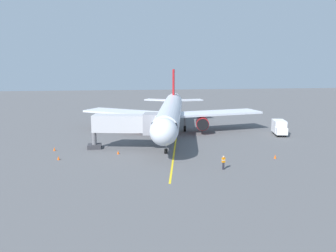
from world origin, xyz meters
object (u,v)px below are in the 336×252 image
(ground_crew_marshaller, at_px, (223,162))
(safety_cone_nose_right, at_px, (54,149))
(tug_portside, at_px, (102,128))
(safety_cone_wing_port, at_px, (275,156))
(airplane, at_px, (170,112))
(box_truck_near_nose, at_px, (279,127))
(jet_bridge, at_px, (131,124))
(safety_cone_wing_starboard, at_px, (58,158))
(safety_cone_nose_left, at_px, (118,152))

(ground_crew_marshaller, bearing_deg, safety_cone_nose_right, -29.01)
(tug_portside, distance_m, safety_cone_wing_port, 32.98)
(airplane, xyz_separation_m, ground_crew_marshaller, (-3.26, 21.83, -3.12))
(safety_cone_nose_right, bearing_deg, box_truck_near_nose, -170.73)
(airplane, height_order, jet_bridge, airplane)
(ground_crew_marshaller, relative_size, safety_cone_wing_starboard, 3.11)
(airplane, bearing_deg, safety_cone_wing_starboard, 40.63)
(ground_crew_marshaller, bearing_deg, tug_portside, -58.95)
(safety_cone_nose_right, distance_m, safety_cone_wing_port, 31.49)
(airplane, height_order, box_truck_near_nose, airplane)
(tug_portside, bearing_deg, safety_cone_nose_left, 100.27)
(box_truck_near_nose, distance_m, safety_cone_wing_port, 16.57)
(jet_bridge, xyz_separation_m, safety_cone_wing_starboard, (9.81, 4.73, -3.49))
(safety_cone_wing_port, bearing_deg, safety_cone_nose_left, -14.00)
(tug_portside, height_order, safety_cone_nose_right, tug_portside)
(jet_bridge, relative_size, safety_cone_wing_starboard, 20.93)
(tug_portside, bearing_deg, airplane, 160.80)
(safety_cone_nose_right, relative_size, safety_cone_wing_starboard, 1.00)
(jet_bridge, bearing_deg, tug_portside, -70.59)
(safety_cone_nose_right, bearing_deg, airplane, -152.68)
(airplane, bearing_deg, safety_cone_nose_right, 27.32)
(ground_crew_marshaller, bearing_deg, safety_cone_nose_left, -35.34)
(jet_bridge, xyz_separation_m, ground_crew_marshaller, (-10.69, 11.78, -2.88))
(box_truck_near_nose, relative_size, safety_cone_wing_starboard, 8.95)
(safety_cone_wing_starboard, bearing_deg, airplane, -139.37)
(ground_crew_marshaller, bearing_deg, safety_cone_wing_starboard, -18.98)
(jet_bridge, height_order, safety_cone_wing_starboard, jet_bridge)
(safety_cone_nose_left, relative_size, safety_cone_nose_right, 1.00)
(jet_bridge, relative_size, safety_cone_wing_port, 20.93)
(tug_portside, relative_size, safety_cone_wing_port, 4.91)
(tug_portside, distance_m, safety_cone_wing_starboard, 19.72)
(safety_cone_nose_left, xyz_separation_m, safety_cone_wing_port, (-21.03, 5.24, 0.00))
(airplane, xyz_separation_m, jet_bridge, (7.42, 10.05, -0.24))
(jet_bridge, bearing_deg, safety_cone_wing_port, 157.09)
(airplane, height_order, safety_cone_nose_right, airplane)
(airplane, distance_m, tug_portside, 13.64)
(ground_crew_marshaller, height_order, box_truck_near_nose, box_truck_near_nose)
(ground_crew_marshaller, height_order, safety_cone_nose_left, ground_crew_marshaller)
(jet_bridge, distance_m, safety_cone_wing_starboard, 11.43)
(ground_crew_marshaller, height_order, safety_cone_wing_port, ground_crew_marshaller)
(airplane, distance_m, safety_cone_wing_starboard, 23.01)
(jet_bridge, height_order, ground_crew_marshaller, jet_bridge)
(ground_crew_marshaller, xyz_separation_m, safety_cone_nose_right, (21.95, -12.17, -0.61))
(tug_portside, bearing_deg, safety_cone_wing_starboard, 76.11)
(box_truck_near_nose, bearing_deg, safety_cone_nose_right, 9.27)
(safety_cone_nose_right, xyz_separation_m, safety_cone_wing_starboard, (-1.46, 5.13, 0.00))
(safety_cone_nose_left, distance_m, safety_cone_wing_starboard, 8.08)
(tug_portside, height_order, safety_cone_wing_port, tug_portside)
(safety_cone_nose_left, bearing_deg, safety_cone_nose_right, -19.01)
(jet_bridge, bearing_deg, safety_cone_wing_starboard, 25.77)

